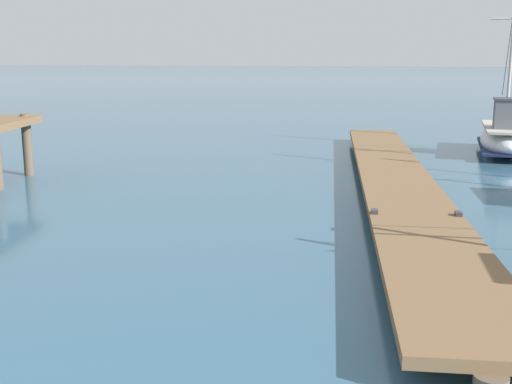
% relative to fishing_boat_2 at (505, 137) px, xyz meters
% --- Properties ---
extents(floating_dock, '(2.47, 20.81, 0.53)m').
position_rel_fishing_boat_2_xyz_m(floating_dock, '(-4.26, -7.22, -0.27)').
color(floating_dock, brown).
rests_on(floating_dock, ground).
extents(fishing_boat_2, '(2.34, 5.42, 6.10)m').
position_rel_fishing_boat_2_xyz_m(fishing_boat_2, '(0.00, 0.00, 0.00)').
color(fishing_boat_2, silver).
rests_on(fishing_boat_2, ground).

